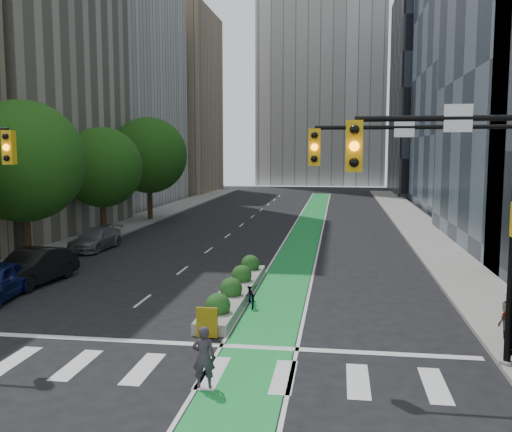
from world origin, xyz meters
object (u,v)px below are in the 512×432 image
(median_planter, at_px, (236,289))
(cyclist, at_px, (204,357))
(bicycle, at_px, (251,294))
(parked_car_left_mid, at_px, (33,267))
(pedestrian_near, at_px, (511,315))
(parked_car_left_far, at_px, (95,239))

(median_planter, bearing_deg, cyclist, -84.94)
(bicycle, bearing_deg, parked_car_left_mid, 154.32)
(pedestrian_near, bearing_deg, parked_car_left_mid, 73.84)
(parked_car_left_mid, bearing_deg, parked_car_left_far, 103.06)
(cyclist, bearing_deg, bicycle, -95.90)
(median_planter, bearing_deg, pedestrian_near, -24.33)
(cyclist, height_order, parked_car_left_mid, cyclist)
(median_planter, height_order, bicycle, median_planter)
(parked_car_left_far, relative_size, pedestrian_near, 2.81)
(bicycle, relative_size, pedestrian_near, 1.07)
(cyclist, xyz_separation_m, parked_car_left_mid, (-10.44, 10.06, -0.01))
(bicycle, distance_m, pedestrian_near, 9.53)
(parked_car_left_mid, bearing_deg, cyclist, -37.48)
(parked_car_left_far, distance_m, pedestrian_near, 25.06)
(parked_car_left_mid, xyz_separation_m, parked_car_left_far, (-1.06, 9.15, -0.15))
(parked_car_left_mid, bearing_deg, bicycle, -4.52)
(bicycle, bearing_deg, parked_car_left_far, 121.13)
(cyclist, relative_size, parked_car_left_mid, 0.33)
(parked_car_left_far, bearing_deg, bicycle, -40.88)
(median_planter, distance_m, bicycle, 1.28)
(median_planter, xyz_separation_m, bicycle, (0.80, -1.00, 0.09))
(median_planter, relative_size, cyclist, 6.20)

